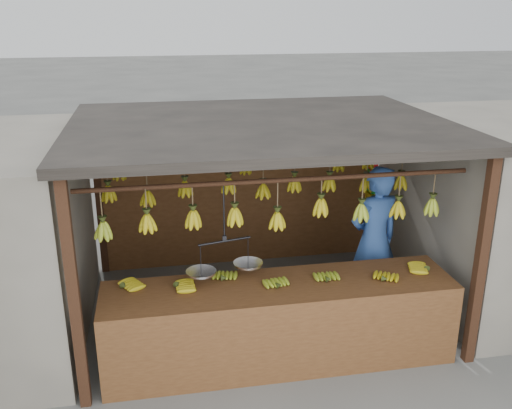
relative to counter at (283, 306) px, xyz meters
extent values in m
plane|color=#5B5B57|center=(0.01, 1.23, -0.71)|extent=(80.00, 80.00, 0.00)
cube|color=black|center=(-1.99, -0.27, 0.44)|extent=(0.10, 0.10, 2.30)
cube|color=black|center=(2.01, -0.27, 0.44)|extent=(0.10, 0.10, 2.30)
cube|color=black|center=(-1.99, 2.73, 0.44)|extent=(0.10, 0.10, 2.30)
cube|color=black|center=(2.01, 2.73, 0.44)|extent=(0.10, 0.10, 2.30)
cube|color=black|center=(0.01, 1.23, 1.64)|extent=(4.30, 3.30, 0.10)
cylinder|color=black|center=(0.01, 0.23, 1.29)|extent=(4.00, 0.05, 0.05)
cylinder|color=black|center=(0.01, 1.23, 1.29)|extent=(4.00, 0.05, 0.05)
cylinder|color=black|center=(0.01, 2.23, 1.29)|extent=(4.00, 0.05, 0.05)
cube|color=#57331A|center=(0.01, 2.73, 0.19)|extent=(4.00, 0.06, 1.80)
cube|color=#57331A|center=(0.00, 0.13, 0.15)|extent=(3.69, 0.82, 0.08)
cube|color=#57331A|center=(0.00, -0.28, -0.26)|extent=(3.69, 0.04, 0.90)
cube|color=black|center=(-1.74, -0.23, -0.30)|extent=(0.07, 0.07, 0.82)
cube|color=black|center=(1.74, -0.23, -0.30)|extent=(0.07, 0.07, 0.82)
cube|color=black|center=(-1.74, 0.49, -0.30)|extent=(0.07, 0.07, 0.82)
cube|color=black|center=(1.74, 0.49, -0.30)|extent=(0.07, 0.07, 0.82)
ellipsoid|color=#AE9A12|center=(-1.59, 0.30, 0.22)|extent=(0.30, 0.28, 0.06)
ellipsoid|color=#AE9A12|center=(-1.06, 0.21, 0.22)|extent=(0.25, 0.19, 0.06)
ellipsoid|color=#92A523|center=(-0.56, 0.30, 0.22)|extent=(0.23, 0.27, 0.06)
ellipsoid|color=#92A523|center=(-0.03, 0.04, 0.22)|extent=(0.22, 0.27, 0.06)
ellipsoid|color=#92A523|center=(0.51, 0.08, 0.22)|extent=(0.19, 0.25, 0.06)
ellipsoid|color=#AE9A12|center=(1.09, -0.02, 0.22)|extent=(0.28, 0.30, 0.06)
ellipsoid|color=#AE9A12|center=(1.64, 0.16, 0.22)|extent=(0.28, 0.25, 0.06)
ellipsoid|color=#92A523|center=(-1.73, 0.23, 0.88)|extent=(0.16, 0.16, 0.28)
ellipsoid|color=#AE9A12|center=(-1.31, 0.19, 0.94)|extent=(0.16, 0.16, 0.28)
ellipsoid|color=#AE9A12|center=(-0.86, 0.24, 0.93)|extent=(0.16, 0.16, 0.28)
ellipsoid|color=#AE9A12|center=(-0.45, 0.22, 0.94)|extent=(0.16, 0.16, 0.28)
ellipsoid|color=#AE9A12|center=(-0.02, 0.23, 0.86)|extent=(0.16, 0.16, 0.28)
ellipsoid|color=#AE9A12|center=(0.45, 0.28, 0.96)|extent=(0.16, 0.16, 0.28)
ellipsoid|color=#92A523|center=(0.88, 0.22, 0.90)|extent=(0.16, 0.16, 0.28)
ellipsoid|color=#AE9A12|center=(1.30, 0.27, 0.89)|extent=(0.16, 0.16, 0.28)
ellipsoid|color=#92A523|center=(1.69, 0.26, 0.89)|extent=(0.16, 0.16, 0.28)
ellipsoid|color=#AE9A12|center=(-1.74, 1.23, 0.93)|extent=(0.16, 0.16, 0.28)
ellipsoid|color=#AE9A12|center=(-1.31, 1.21, 0.85)|extent=(0.16, 0.16, 0.28)
ellipsoid|color=#AE9A12|center=(-0.88, 1.25, 0.93)|extent=(0.16, 0.16, 0.28)
ellipsoid|color=#AE9A12|center=(-0.38, 1.23, 0.95)|extent=(0.16, 0.16, 0.28)
ellipsoid|color=#AE9A12|center=(0.03, 1.22, 0.86)|extent=(0.16, 0.16, 0.28)
ellipsoid|color=#AE9A12|center=(0.40, 1.20, 0.93)|extent=(0.16, 0.16, 0.28)
ellipsoid|color=#AE9A12|center=(0.85, 1.25, 0.90)|extent=(0.16, 0.16, 0.28)
ellipsoid|color=#AE9A12|center=(1.32, 1.25, 0.87)|extent=(0.16, 0.16, 0.28)
ellipsoid|color=#AE9A12|center=(1.75, 1.21, 0.88)|extent=(0.16, 0.16, 0.28)
ellipsoid|color=#AE9A12|center=(-1.66, 2.20, 0.90)|extent=(0.16, 0.16, 0.28)
ellipsoid|color=#92A523|center=(-1.27, 2.27, 0.96)|extent=(0.16, 0.16, 0.28)
ellipsoid|color=#AE9A12|center=(-0.82, 2.27, 0.93)|extent=(0.16, 0.16, 0.28)
ellipsoid|color=#AE9A12|center=(-0.46, 2.20, 0.95)|extent=(0.16, 0.16, 0.28)
ellipsoid|color=#AE9A12|center=(0.00, 2.28, 0.86)|extent=(0.16, 0.16, 0.28)
ellipsoid|color=#92A523|center=(0.46, 2.27, 0.92)|extent=(0.16, 0.16, 0.28)
ellipsoid|color=#92A523|center=(0.85, 2.23, 0.96)|extent=(0.16, 0.16, 0.28)
ellipsoid|color=#AE9A12|center=(1.29, 2.20, 0.86)|extent=(0.16, 0.16, 0.28)
ellipsoid|color=#AE9A12|center=(1.73, 2.23, 0.86)|extent=(0.16, 0.16, 0.28)
cylinder|color=black|center=(-0.56, 0.23, 0.98)|extent=(0.02, 0.02, 0.61)
cylinder|color=black|center=(-0.56, 0.23, 0.68)|extent=(0.55, 0.15, 0.02)
cylinder|color=silver|center=(-0.81, 0.18, 0.38)|extent=(0.30, 0.30, 0.02)
cylinder|color=silver|center=(-0.31, 0.29, 0.38)|extent=(0.30, 0.30, 0.02)
imported|color=#3359A5|center=(1.37, 1.00, 0.22)|extent=(0.77, 0.61, 1.87)
cube|color=red|center=(1.95, 2.58, 0.69)|extent=(0.08, 0.26, 0.34)
cube|color=#199926|center=(1.95, 2.58, 0.48)|extent=(0.08, 0.26, 0.34)
cube|color=yellow|center=(1.95, 2.58, 0.12)|extent=(0.08, 0.26, 0.34)
cube|color=#1426BF|center=(1.95, 2.58, -0.15)|extent=(0.08, 0.26, 0.34)
camera|label=1|loc=(-1.21, -5.05, 2.92)|focal=40.00mm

